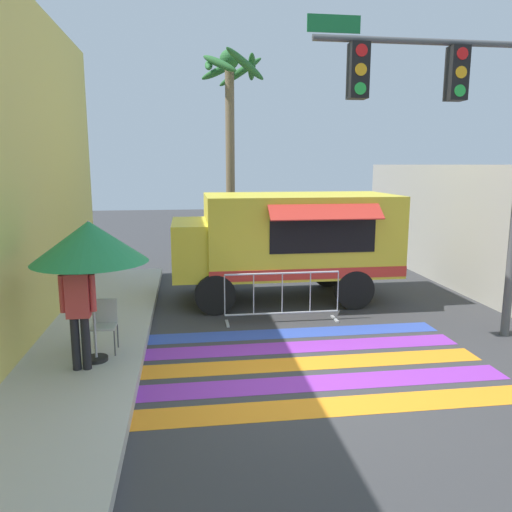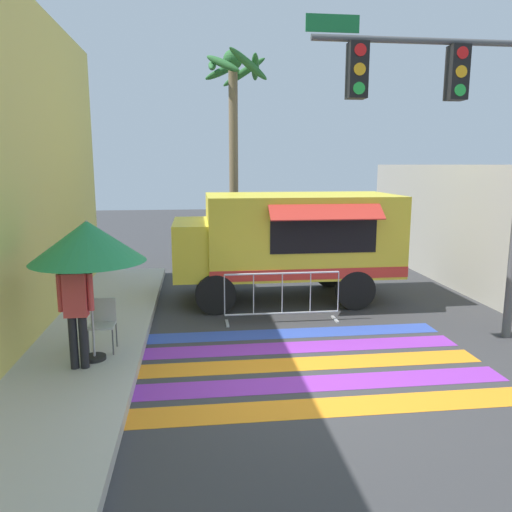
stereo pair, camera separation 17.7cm
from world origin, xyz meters
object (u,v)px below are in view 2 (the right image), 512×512
Objects in this scene: food_truck at (284,237)px; vendor_person at (76,305)px; folding_chair at (103,319)px; patio_umbrella at (87,242)px; traffic_signal_pole at (455,116)px; palm_tree at (234,109)px; barricade_front at (282,297)px.

food_truck is 5.76m from vendor_person.
food_truck is at bearing 64.41° from folding_chair.
folding_chair is at bearing 80.58° from patio_umbrella.
traffic_signal_pole reaches higher than patio_umbrella.
palm_tree is (3.10, 8.69, 3.78)m from vendor_person.
traffic_signal_pole is 6.53m from patio_umbrella.
traffic_signal_pole is 2.53× the size of patio_umbrella.
patio_umbrella is 0.97m from vendor_person.
barricade_front is (3.57, 2.38, -0.64)m from vendor_person.
palm_tree is at bearing 112.71° from traffic_signal_pole.
folding_chair is 0.49× the size of vendor_person.
food_truck reaches higher than patio_umbrella.
palm_tree is (2.95, 8.37, 2.88)m from patio_umbrella.
palm_tree reaches higher than vendor_person.
folding_chair is 9.44m from palm_tree.
palm_tree reaches higher than patio_umbrella.
traffic_signal_pole reaches higher than barricade_front.
palm_tree reaches higher than traffic_signal_pole.
food_truck is 5.70m from palm_tree.
folding_chair is (0.07, 0.45, -1.39)m from patio_umbrella.
patio_umbrella is 0.33× the size of palm_tree.
food_truck is 4.79m from traffic_signal_pole.
traffic_signal_pole is at bearing 5.91° from patio_umbrella.
food_truck is 2.11m from barricade_front.
traffic_signal_pole is at bearing 13.41° from vendor_person.
vendor_person is (-0.23, -0.77, 0.48)m from folding_chair.
food_truck is 5.12m from folding_chair.
vendor_person is at bearing -132.98° from food_truck.
barricade_front is at bearing -100.85° from food_truck.
traffic_signal_pole is 0.84× the size of palm_tree.
folding_chair is (-3.69, -3.44, -0.84)m from food_truck.
food_truck is 0.93× the size of traffic_signal_pole.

